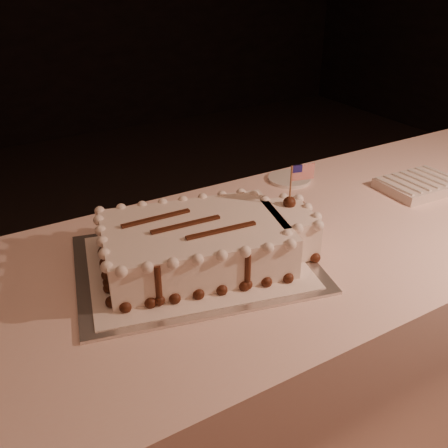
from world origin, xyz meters
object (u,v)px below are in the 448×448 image
napkin_stack (418,185)px  cake_board (196,263)px  sheet_cake (207,241)px  banquet_table (294,340)px  side_plate (289,179)px

napkin_stack → cake_board: bearing=-178.2°
sheet_cake → banquet_table: bearing=-1.1°
side_plate → cake_board: bearing=-150.0°
banquet_table → sheet_cake: (-0.29, 0.01, 0.44)m
cake_board → napkin_stack: napkin_stack is taller
cake_board → sheet_cake: 0.06m
cake_board → napkin_stack: 0.81m
banquet_table → cake_board: cake_board is taller
banquet_table → napkin_stack: 0.63m
banquet_table → napkin_stack: bearing=4.4°
napkin_stack → sheet_cake: bearing=-177.7°
sheet_cake → napkin_stack: sheet_cake is taller
cake_board → sheet_cake: size_ratio=1.01×
cake_board → banquet_table: bearing=11.6°
banquet_table → side_plate: 0.52m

